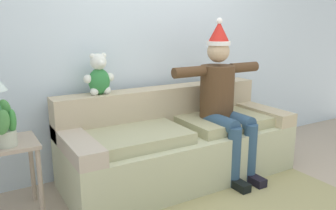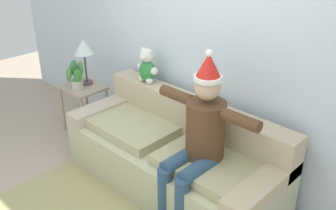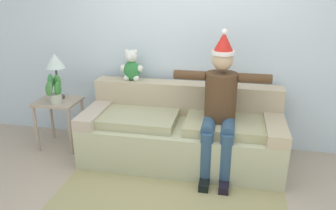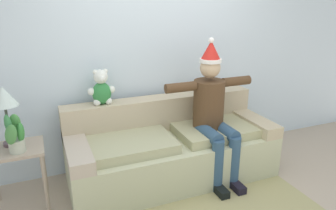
# 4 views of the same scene
# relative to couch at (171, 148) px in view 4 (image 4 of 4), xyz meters

# --- Properties ---
(back_wall) EXTENTS (7.00, 0.10, 2.70)m
(back_wall) POSITION_rel_couch_xyz_m (0.00, 0.54, 1.01)
(back_wall) COLOR silver
(back_wall) RESTS_ON ground_plane
(couch) EXTENTS (2.25, 0.91, 0.85)m
(couch) POSITION_rel_couch_xyz_m (0.00, 0.00, 0.00)
(couch) COLOR #B7B995
(couch) RESTS_ON ground_plane
(person_seated) EXTENTS (1.02, 0.77, 1.55)m
(person_seated) POSITION_rel_couch_xyz_m (0.42, -0.16, 0.45)
(person_seated) COLOR #4E351F
(person_seated) RESTS_ON ground_plane
(teddy_bear) EXTENTS (0.29, 0.17, 0.38)m
(teddy_bear) POSITION_rel_couch_xyz_m (-0.68, 0.28, 0.69)
(teddy_bear) COLOR #30813E
(teddy_bear) RESTS_ON couch
(side_table) EXTENTS (0.51, 0.43, 0.62)m
(side_table) POSITION_rel_couch_xyz_m (-1.56, 0.02, 0.17)
(side_table) COLOR tan
(side_table) RESTS_ON ground_plane
(table_lamp) EXTENTS (0.24, 0.24, 0.57)m
(table_lamp) POSITION_rel_couch_xyz_m (-1.58, 0.11, 0.73)
(table_lamp) COLOR #543F45
(table_lamp) RESTS_ON side_table
(potted_plant) EXTENTS (0.19, 0.24, 0.37)m
(potted_plant) POSITION_rel_couch_xyz_m (-1.52, -0.08, 0.45)
(potted_plant) COLOR #B1B8A3
(potted_plant) RESTS_ON side_table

